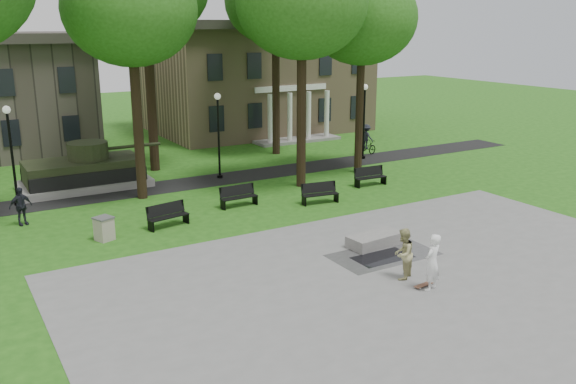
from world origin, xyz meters
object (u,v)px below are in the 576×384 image
object	(u,v)px
park_bench_0	(168,215)
skateboarder	(432,262)
concrete_block	(375,240)
trash_bin	(104,228)
friend_watching	(403,254)
cyclist	(366,143)

from	to	relation	value
park_bench_0	skateboarder	bearing A→B (deg)	-75.12
concrete_block	park_bench_0	world-z (taller)	park_bench_0
skateboarder	trash_bin	xyz separation A→B (m)	(-7.87, 10.16, -0.48)
friend_watching	trash_bin	bearing A→B (deg)	-79.05
skateboarder	friend_watching	distance (m)	1.19
park_bench_0	trash_bin	bearing A→B (deg)	176.05
skateboarder	trash_bin	distance (m)	12.86
friend_watching	park_bench_0	size ratio (longest dim) A/B	0.95
friend_watching	cyclist	distance (m)	20.12
friend_watching	trash_bin	distance (m)	11.82
park_bench_0	trash_bin	distance (m)	2.79
concrete_block	cyclist	bearing A→B (deg)	53.64
concrete_block	skateboarder	xyz separation A→B (m)	(-1.00, -4.17, 0.72)
park_bench_0	friend_watching	bearing A→B (deg)	-73.27
concrete_block	trash_bin	world-z (taller)	trash_bin
concrete_block	trash_bin	distance (m)	10.71
concrete_block	trash_bin	xyz separation A→B (m)	(-8.88, 5.99, 0.24)
skateboarder	cyclist	world-z (taller)	cyclist
skateboarder	friend_watching	bearing A→B (deg)	-100.39
friend_watching	park_bench_0	bearing A→B (deg)	-91.79
concrete_block	skateboarder	distance (m)	4.35
skateboarder	cyclist	size ratio (longest dim) A/B	0.92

